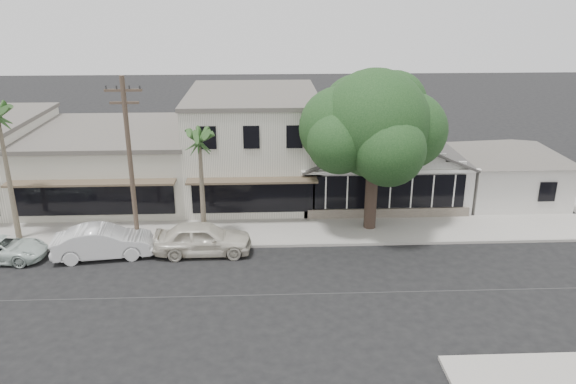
{
  "coord_description": "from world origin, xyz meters",
  "views": [
    {
      "loc": [
        -2.28,
        -21.99,
        12.81
      ],
      "look_at": [
        -1.06,
        6.0,
        2.71
      ],
      "focal_mm": 35.0,
      "sensor_mm": 36.0,
      "label": 1
    }
  ],
  "objects_px": {
    "car_1": "(103,242)",
    "car_2": "(2,249)",
    "utility_pole": "(130,161)",
    "shade_tree": "(372,126)",
    "car_0": "(203,238)"
  },
  "relations": [
    {
      "from": "utility_pole",
      "to": "shade_tree",
      "type": "xyz_separation_m",
      "value": [
        12.54,
        2.12,
        1.17
      ]
    },
    {
      "from": "utility_pole",
      "to": "car_1",
      "type": "distance_m",
      "value": 4.36
    },
    {
      "from": "car_0",
      "to": "car_1",
      "type": "xyz_separation_m",
      "value": [
        -5.0,
        -0.16,
        -0.03
      ]
    },
    {
      "from": "utility_pole",
      "to": "car_2",
      "type": "distance_m",
      "value": 7.81
    },
    {
      "from": "car_1",
      "to": "car_2",
      "type": "relative_size",
      "value": 1.14
    },
    {
      "from": "car_2",
      "to": "car_0",
      "type": "bearing_deg",
      "value": -85.0
    },
    {
      "from": "utility_pole",
      "to": "car_0",
      "type": "height_order",
      "value": "utility_pole"
    },
    {
      "from": "car_0",
      "to": "shade_tree",
      "type": "xyz_separation_m",
      "value": [
        9.04,
        2.95,
        5.12
      ]
    },
    {
      "from": "shade_tree",
      "to": "car_0",
      "type": "bearing_deg",
      "value": -161.92
    },
    {
      "from": "car_0",
      "to": "shade_tree",
      "type": "height_order",
      "value": "shade_tree"
    },
    {
      "from": "car_1",
      "to": "car_2",
      "type": "distance_m",
      "value": 5.01
    },
    {
      "from": "utility_pole",
      "to": "car_0",
      "type": "bearing_deg",
      "value": -13.42
    },
    {
      "from": "utility_pole",
      "to": "car_0",
      "type": "xyz_separation_m",
      "value": [
        3.5,
        -0.84,
        -3.94
      ]
    },
    {
      "from": "utility_pole",
      "to": "shade_tree",
      "type": "height_order",
      "value": "shade_tree"
    },
    {
      "from": "car_1",
      "to": "shade_tree",
      "type": "height_order",
      "value": "shade_tree"
    }
  ]
}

